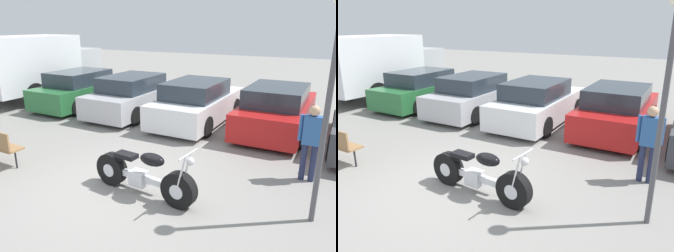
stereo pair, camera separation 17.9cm
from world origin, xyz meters
The scene contains 9 objects.
ground_plane centered at (0.00, 0.00, 0.00)m, with size 60.00×60.00×0.00m, color gray.
motorcycle centered at (0.57, 0.05, 0.42)m, with size 2.31×0.67×1.08m.
parked_car_green centered at (-5.47, 5.09, 0.67)m, with size 1.89×4.36×1.43m.
parked_car_silver centered at (-2.97, 5.10, 0.67)m, with size 1.89×4.36×1.43m.
parked_car_white centered at (-0.46, 5.09, 0.67)m, with size 1.89×4.36×1.43m.
parked_car_red centered at (2.04, 5.38, 0.67)m, with size 1.89×4.36×1.43m.
delivery_truck centered at (-8.14, 5.24, 1.51)m, with size 2.30×5.69×2.72m.
lamp_post centered at (3.57, 0.64, 2.53)m, with size 0.28×0.28×3.68m.
person_standing centered at (3.31, 2.21, 0.97)m, with size 0.52×0.22×1.64m.
Camera 1 is at (3.73, -4.74, 3.18)m, focal length 35.00 mm.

